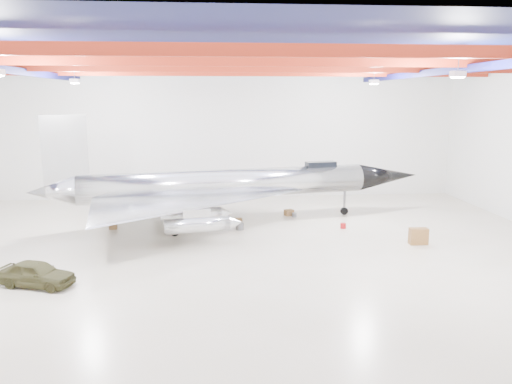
{
  "coord_description": "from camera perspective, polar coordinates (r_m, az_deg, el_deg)",
  "views": [
    {
      "loc": [
        -0.95,
        -28.18,
        8.7
      ],
      "look_at": [
        1.55,
        2.0,
        2.89
      ],
      "focal_mm": 35.0,
      "sensor_mm": 36.0,
      "label": 1
    }
  ],
  "objects": [
    {
      "name": "floor",
      "position": [
        29.5,
        -2.7,
        -6.3
      ],
      "size": [
        40.0,
        40.0,
        0.0
      ],
      "primitive_type": "plane",
      "color": "#BFB497",
      "rests_on": "ground"
    },
    {
      "name": "wall_back",
      "position": [
        43.3,
        -3.49,
        6.6
      ],
      "size": [
        40.0,
        0.0,
        40.0
      ],
      "primitive_type": "plane",
      "rotation": [
        1.57,
        0.0,
        0.0
      ],
      "color": "silver",
      "rests_on": "floor"
    },
    {
      "name": "ceiling",
      "position": [
        28.29,
        -2.91,
        15.52
      ],
      "size": [
        40.0,
        40.0,
        0.0
      ],
      "primitive_type": "plane",
      "rotation": [
        3.14,
        0.0,
        0.0
      ],
      "color": "#0A0F38",
      "rests_on": "wall_back"
    },
    {
      "name": "ceiling_structure",
      "position": [
        28.24,
        -2.89,
        14.15
      ],
      "size": [
        39.5,
        29.5,
        1.08
      ],
      "color": "maroon",
      "rests_on": "ceiling"
    },
    {
      "name": "jet_aircraft",
      "position": [
        34.59,
        -3.39,
        0.49
      ],
      "size": [
        27.63,
        18.51,
        7.58
      ],
      "rotation": [
        0.0,
        0.0,
        0.19
      ],
      "color": "silver",
      "rests_on": "floor"
    },
    {
      "name": "jeep",
      "position": [
        25.58,
        -23.8,
        -8.53
      ],
      "size": [
        3.83,
        2.46,
        1.21
      ],
      "primitive_type": "imported",
      "rotation": [
        0.0,
        0.0,
        1.26
      ],
      "color": "#39371C",
      "rests_on": "floor"
    },
    {
      "name": "desk",
      "position": [
        31.41,
        18.07,
        -4.83
      ],
      "size": [
        1.09,
        0.56,
        0.98
      ],
      "primitive_type": "cube",
      "rotation": [
        0.0,
        0.0,
        -0.02
      ],
      "color": "brown",
      "rests_on": "floor"
    },
    {
      "name": "crate_ply",
      "position": [
        34.67,
        -16.02,
        -3.8
      ],
      "size": [
        0.55,
        0.46,
        0.36
      ],
      "primitive_type": "cube",
      "rotation": [
        0.0,
        0.0,
        0.1
      ],
      "color": "olive",
      "rests_on": "floor"
    },
    {
      "name": "toolbox_red",
      "position": [
        36.18,
        -4.06,
        -2.84
      ],
      "size": [
        0.46,
        0.4,
        0.29
      ],
      "primitive_type": "cube",
      "rotation": [
        0.0,
        0.0,
        0.19
      ],
      "color": "#9E0F13",
      "rests_on": "floor"
    },
    {
      "name": "engine_drum",
      "position": [
        33.13,
        -1.86,
        -3.94
      ],
      "size": [
        0.55,
        0.55,
        0.48
      ],
      "primitive_type": "cylinder",
      "rotation": [
        0.0,
        0.0,
        -0.04
      ],
      "color": "#59595B",
      "rests_on": "floor"
    },
    {
      "name": "parts_bin",
      "position": [
        37.15,
        3.78,
        -2.36
      ],
      "size": [
        0.77,
        0.7,
        0.44
      ],
      "primitive_type": "cube",
      "rotation": [
        0.0,
        0.0,
        0.4
      ],
      "color": "olive",
      "rests_on": "floor"
    },
    {
      "name": "crate_small",
      "position": [
        36.62,
        -16.97,
        -3.13
      ],
      "size": [
        0.47,
        0.41,
        0.29
      ],
      "primitive_type": "cube",
      "rotation": [
        0.0,
        0.0,
        0.22
      ],
      "color": "#59595B",
      "rests_on": "floor"
    },
    {
      "name": "tool_chest",
      "position": [
        34.0,
        9.93,
        -3.83
      ],
      "size": [
        0.39,
        0.39,
        0.35
      ],
      "primitive_type": "cylinder",
      "rotation": [
        0.0,
        0.0,
        0.02
      ],
      "color": "#9E0F13",
      "rests_on": "floor"
    },
    {
      "name": "oil_barrel",
      "position": [
        34.94,
        -2.0,
        -3.28
      ],
      "size": [
        0.51,
        0.42,
        0.34
      ],
      "primitive_type": "cube",
      "rotation": [
        0.0,
        0.0,
        0.08
      ],
      "color": "olive",
      "rests_on": "floor"
    },
    {
      "name": "spares_box",
      "position": [
        36.7,
        4.39,
        -2.63
      ],
      "size": [
        0.41,
        0.41,
        0.31
      ],
      "primitive_type": "cylinder",
      "rotation": [
        0.0,
        0.0,
        -0.23
      ],
      "color": "#59595B",
      "rests_on": "floor"
    }
  ]
}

